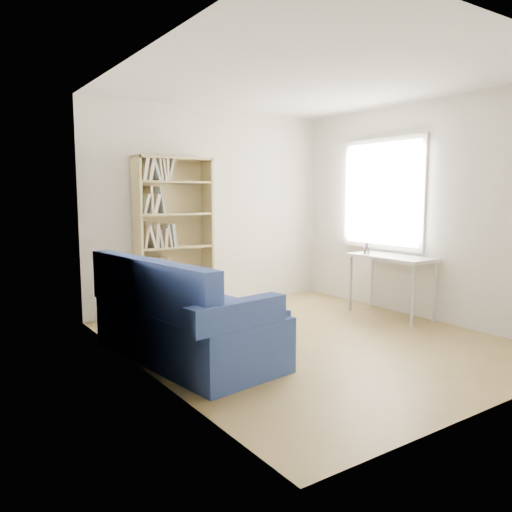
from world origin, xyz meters
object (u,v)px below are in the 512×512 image
at_px(sofa, 182,320).
at_px(bookshelf, 174,243).
at_px(desk, 391,263).
at_px(pen_cup, 367,250).

relative_size(sofa, bookshelf, 1.03).
height_order(bookshelf, desk, bookshelf).
distance_m(sofa, desk, 2.83).
bearing_deg(bookshelf, pen_cup, -33.56).
bearing_deg(sofa, desk, -7.72).
bearing_deg(bookshelf, desk, -37.18).
height_order(desk, pen_cup, pen_cup).
xyz_separation_m(bookshelf, desk, (2.13, -1.62, -0.23)).
xyz_separation_m(desk, pen_cup, (-0.13, 0.29, 0.14)).
relative_size(sofa, pen_cup, 13.31).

